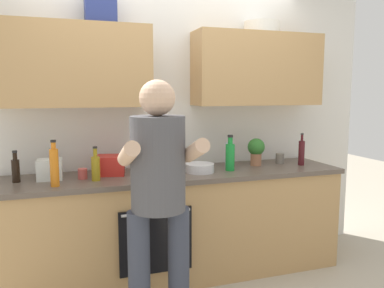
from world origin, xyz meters
TOP-DOWN VIEW (x-y plane):
  - ground_plane at (0.00, 0.00)m, footprint 12.00×12.00m
  - back_wall_unit at (0.00, 0.27)m, footprint 4.00×0.38m
  - counter at (-0.00, -0.00)m, footprint 2.84×0.67m
  - person_standing at (-0.36, -0.76)m, footprint 0.49×0.45m
  - bottle_oil at (-0.69, -0.09)m, footprint 0.07×0.07m
  - bottle_wine at (1.16, -0.04)m, footprint 0.06×0.06m
  - bottle_soy at (-1.25, 0.04)m, footprint 0.06×0.06m
  - bottle_vinegar at (-0.35, -0.01)m, footprint 0.07×0.07m
  - bottle_juice at (-0.98, -0.19)m, footprint 0.06×0.06m
  - bottle_soda at (0.44, -0.06)m, footprint 0.08×0.08m
  - bottle_water at (0.49, 0.08)m, footprint 0.07×0.07m
  - cup_ceramic at (-0.78, -0.00)m, footprint 0.07×0.07m
  - cup_stoneware at (1.02, 0.10)m, footprint 0.08×0.08m
  - mixing_bowl at (0.17, -0.05)m, footprint 0.24×0.24m
  - knife_block at (-0.09, 0.03)m, footprint 0.10×0.14m
  - potted_herb at (0.76, 0.08)m, footprint 0.16×0.16m
  - grocery_bag_crisps at (-0.55, 0.10)m, footprint 0.26×0.25m
  - grocery_bag_produce at (-1.02, 0.07)m, footprint 0.19×0.18m

SIDE VIEW (x-z plane):
  - ground_plane at x=0.00m, z-range 0.00..0.00m
  - counter at x=0.00m, z-range 0.00..0.90m
  - mixing_bowl at x=0.17m, z-range 0.90..0.97m
  - cup_ceramic at x=-0.78m, z-range 0.90..0.98m
  - cup_stoneware at x=1.02m, z-range 0.90..0.99m
  - person_standing at x=-0.36m, z-range 0.15..1.79m
  - grocery_bag_crisps at x=-0.55m, z-range 0.90..1.05m
  - grocery_bag_produce at x=-1.02m, z-range 0.90..1.06m
  - bottle_vinegar at x=-0.35m, z-range 0.88..1.10m
  - bottle_soy at x=-1.25m, z-range 0.88..1.12m
  - bottle_oil at x=-0.69m, z-range 0.87..1.13m
  - bottle_water at x=0.49m, z-range 0.87..1.16m
  - knife_block at x=-0.09m, z-range 0.87..1.17m
  - bottle_wine at x=1.16m, z-range 0.87..1.17m
  - bottle_soda at x=0.44m, z-range 0.87..1.18m
  - potted_herb at x=0.76m, z-range 0.92..1.17m
  - bottle_juice at x=-0.98m, z-range 0.88..1.21m
  - back_wall_unit at x=0.00m, z-range 0.25..2.75m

